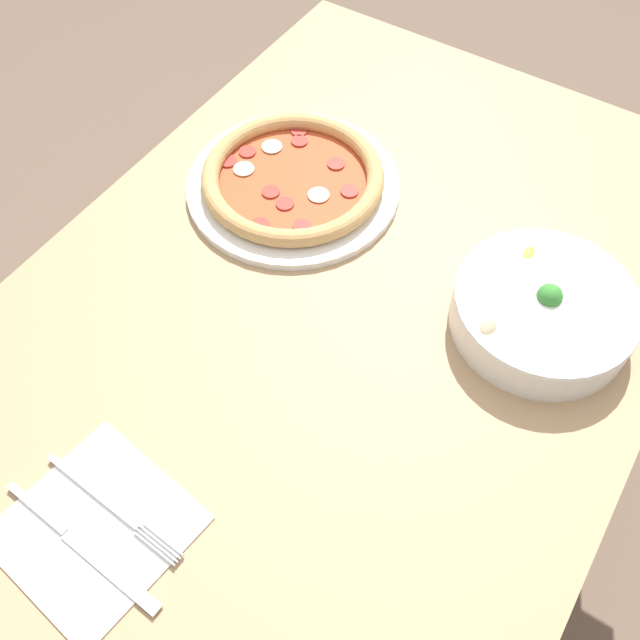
# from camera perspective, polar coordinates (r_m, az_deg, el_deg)

# --- Properties ---
(ground_plane) EXTENTS (8.00, 8.00, 0.00)m
(ground_plane) POSITION_cam_1_polar(r_m,az_deg,el_deg) (1.61, 1.37, -14.01)
(ground_plane) COLOR brown
(dining_table) EXTENTS (1.12, 0.80, 0.75)m
(dining_table) POSITION_cam_1_polar(r_m,az_deg,el_deg) (1.05, 2.05, -1.67)
(dining_table) COLOR tan
(dining_table) RESTS_ON ground_plane
(pizza) EXTENTS (0.31, 0.31, 0.04)m
(pizza) POSITION_cam_1_polar(r_m,az_deg,el_deg) (1.06, -2.18, 11.14)
(pizza) COLOR white
(pizza) RESTS_ON dining_table
(bowl) EXTENTS (0.23, 0.23, 0.07)m
(bowl) POSITION_cam_1_polar(r_m,az_deg,el_deg) (0.93, 17.43, 0.85)
(bowl) COLOR white
(bowl) RESTS_ON dining_table
(napkin) EXTENTS (0.20, 0.20, 0.00)m
(napkin) POSITION_cam_1_polar(r_m,az_deg,el_deg) (0.83, -17.48, -15.61)
(napkin) COLOR white
(napkin) RESTS_ON dining_table
(fork) EXTENTS (0.02, 0.20, 0.00)m
(fork) POSITION_cam_1_polar(r_m,az_deg,el_deg) (0.83, -16.39, -14.04)
(fork) COLOR silver
(fork) RESTS_ON napkin
(knife) EXTENTS (0.02, 0.22, 0.01)m
(knife) POSITION_cam_1_polar(r_m,az_deg,el_deg) (0.83, -19.08, -16.26)
(knife) COLOR silver
(knife) RESTS_ON napkin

